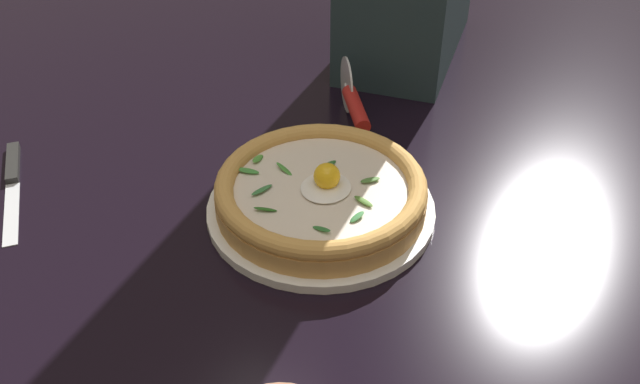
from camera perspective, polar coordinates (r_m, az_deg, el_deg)
ground_plane at (r=0.89m, az=0.58°, el=-1.92°), size 2.40×2.40×0.03m
pizza_plate at (r=0.86m, az=-0.00°, el=-1.36°), size 0.29×0.29×0.01m
pizza at (r=0.85m, az=0.01°, el=0.12°), size 0.26×0.26×0.06m
pizza_cutter at (r=1.01m, az=2.78°, el=7.66°), size 0.13×0.12×0.09m
table_knife at (r=1.01m, az=-24.39°, el=1.22°), size 0.15×0.18×0.01m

